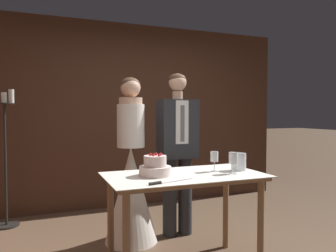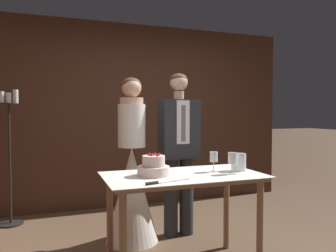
% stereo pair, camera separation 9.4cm
% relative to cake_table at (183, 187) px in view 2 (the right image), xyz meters
% --- Properties ---
extents(wall_back, '(4.49, 0.12, 2.58)m').
position_rel_cake_table_xyz_m(wall_back, '(0.20, 2.10, 0.59)').
color(wall_back, '#472B1E').
rests_on(wall_back, ground_plane).
extents(cake_table, '(1.32, 0.73, 0.81)m').
position_rel_cake_table_xyz_m(cake_table, '(0.00, 0.00, 0.00)').
color(cake_table, '#8E6B4C').
rests_on(cake_table, ground_plane).
extents(tiered_cake, '(0.26, 0.26, 0.19)m').
position_rel_cake_table_xyz_m(tiered_cake, '(-0.25, 0.03, 0.18)').
color(tiered_cake, beige).
rests_on(tiered_cake, cake_table).
extents(cake_knife, '(0.39, 0.12, 0.02)m').
position_rel_cake_table_xyz_m(cake_knife, '(-0.29, -0.27, 0.12)').
color(cake_knife, silver).
rests_on(cake_knife, cake_table).
extents(wine_glass_near, '(0.08, 0.08, 0.18)m').
position_rel_cake_table_xyz_m(wine_glass_near, '(0.40, -0.12, 0.24)').
color(wine_glass_near, silver).
rests_on(wine_glass_near, cake_table).
extents(wine_glass_middle, '(0.07, 0.07, 0.18)m').
position_rel_cake_table_xyz_m(wine_glass_middle, '(0.30, 0.03, 0.23)').
color(wine_glass_middle, silver).
rests_on(wine_glass_middle, cake_table).
extents(hurricane_candle, '(0.13, 0.13, 0.15)m').
position_rel_cake_table_xyz_m(hurricane_candle, '(0.53, -0.00, 0.18)').
color(hurricane_candle, silver).
rests_on(hurricane_candle, cake_table).
extents(bride, '(0.54, 0.54, 1.69)m').
position_rel_cake_table_xyz_m(bride, '(-0.26, 0.76, -0.09)').
color(bride, white).
rests_on(bride, ground_plane).
extents(groom, '(0.41, 0.25, 1.75)m').
position_rel_cake_table_xyz_m(groom, '(0.26, 0.76, 0.26)').
color(groom, '#282B30').
rests_on(groom, ground_plane).
extents(candle_stand, '(0.28, 0.28, 1.60)m').
position_rel_cake_table_xyz_m(candle_stand, '(-1.50, 1.73, 0.12)').
color(candle_stand, black).
rests_on(candle_stand, ground_plane).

